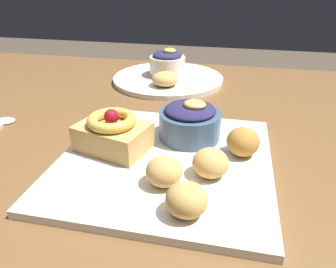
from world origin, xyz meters
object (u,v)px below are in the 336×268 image
at_px(front_plate, 165,160).
at_px(fritter_back, 243,142).
at_px(cake_slice, 113,133).
at_px(fritter_front, 187,200).
at_px(back_ramekin, 167,63).
at_px(back_pastry, 165,79).
at_px(back_plate, 168,79).
at_px(fritter_middle, 210,163).
at_px(fritter_extra, 164,171).
at_px(berry_ramekin, 190,121).

height_order(front_plate, fritter_back, fritter_back).
height_order(cake_slice, fritter_front, cake_slice).
distance_m(cake_slice, back_ramekin, 0.38).
distance_m(fritter_back, back_pastry, 0.33).
relative_size(cake_slice, fritter_back, 2.45).
xyz_separation_m(fritter_front, fritter_back, (0.06, 0.14, 0.00)).
distance_m(fritter_front, back_pastry, 0.44).
height_order(fritter_back, back_plate, fritter_back).
xyz_separation_m(back_ramekin, back_pastry, (0.01, -0.08, -0.01)).
relative_size(fritter_middle, fritter_back, 1.00).
xyz_separation_m(cake_slice, fritter_extra, (0.09, -0.07, -0.01)).
distance_m(back_ramekin, back_pastry, 0.08).
bearing_deg(berry_ramekin, fritter_extra, -95.46).
bearing_deg(back_plate, back_ramekin, 110.09).
bearing_deg(berry_ramekin, fritter_front, -82.47).
relative_size(berry_ramekin, fritter_back, 2.05).
relative_size(cake_slice, fritter_front, 2.46).
xyz_separation_m(front_plate, berry_ramekin, (0.03, 0.07, 0.04)).
bearing_deg(back_plate, berry_ramekin, -71.77).
xyz_separation_m(front_plate, back_ramekin, (-0.08, 0.39, 0.04)).
relative_size(cake_slice, fritter_middle, 2.44).
bearing_deg(fritter_extra, berry_ramekin, 84.54).
bearing_deg(fritter_middle, fritter_front, -103.30).
xyz_separation_m(fritter_extra, back_plate, (-0.09, 0.44, -0.03)).
distance_m(berry_ramekin, fritter_middle, 0.11).
xyz_separation_m(fritter_back, fritter_extra, (-0.10, -0.10, -0.00)).
distance_m(front_plate, berry_ramekin, 0.08).
distance_m(cake_slice, fritter_back, 0.19).
xyz_separation_m(berry_ramekin, back_ramekin, (-0.11, 0.32, 0.00)).
height_order(cake_slice, fritter_back, cake_slice).
bearing_deg(fritter_back, fritter_middle, -123.02).
distance_m(fritter_front, back_plate, 0.51).
xyz_separation_m(fritter_front, back_plate, (-0.13, 0.49, -0.03)).
height_order(fritter_back, fritter_extra, fritter_back).
xyz_separation_m(front_plate, fritter_back, (0.11, 0.03, 0.03)).
height_order(cake_slice, fritter_extra, cake_slice).
height_order(fritter_extra, back_pastry, fritter_extra).
bearing_deg(berry_ramekin, back_ramekin, 108.29).
relative_size(fritter_middle, back_pastry, 0.78).
bearing_deg(back_plate, back_pastry, -83.56).
xyz_separation_m(fritter_middle, back_pastry, (-0.14, 0.34, -0.00)).
relative_size(front_plate, back_pastry, 4.89).
bearing_deg(fritter_extra, back_pastry, 102.37).
relative_size(fritter_middle, back_plate, 0.17).
height_order(front_plate, fritter_extra, fritter_extra).
relative_size(front_plate, back_plate, 1.09).
relative_size(cake_slice, berry_ramekin, 1.19).
bearing_deg(front_plate, fritter_back, 16.02).
xyz_separation_m(front_plate, back_pastry, (-0.07, 0.31, 0.02)).
distance_m(fritter_middle, back_pastry, 0.37).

